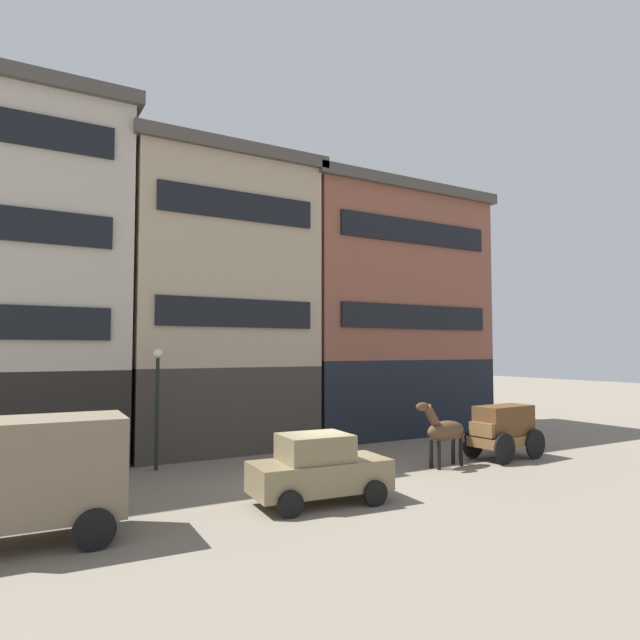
{
  "coord_description": "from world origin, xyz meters",
  "views": [
    {
      "loc": [
        -8.04,
        -13.7,
        4.06
      ],
      "look_at": [
        0.89,
        1.87,
        5.05
      ],
      "focal_mm": 30.85,
      "sensor_mm": 36.0,
      "label": 1
    }
  ],
  "objects_px": {
    "cargo_wagon": "(503,428)",
    "sedan_dark": "(319,469)",
    "streetlamp_curbside": "(157,391)",
    "delivery_truck_near": "(23,477)",
    "fire_hydrant_curbside": "(340,441)",
    "draft_horse": "(444,430)"
  },
  "relations": [
    {
      "from": "streetlamp_curbside",
      "to": "draft_horse",
      "type": "bearing_deg",
      "value": -26.75
    },
    {
      "from": "draft_horse",
      "to": "sedan_dark",
      "type": "height_order",
      "value": "draft_horse"
    },
    {
      "from": "delivery_truck_near",
      "to": "cargo_wagon",
      "type": "bearing_deg",
      "value": 5.14
    },
    {
      "from": "draft_horse",
      "to": "fire_hydrant_curbside",
      "type": "xyz_separation_m",
      "value": [
        -1.59,
        4.31,
        -0.84
      ]
    },
    {
      "from": "delivery_truck_near",
      "to": "streetlamp_curbside",
      "type": "height_order",
      "value": "streetlamp_curbside"
    },
    {
      "from": "cargo_wagon",
      "to": "fire_hydrant_curbside",
      "type": "relative_size",
      "value": 3.62
    },
    {
      "from": "sedan_dark",
      "to": "fire_hydrant_curbside",
      "type": "relative_size",
      "value": 4.59
    },
    {
      "from": "draft_horse",
      "to": "sedan_dark",
      "type": "distance_m",
      "value": 6.28
    },
    {
      "from": "sedan_dark",
      "to": "draft_horse",
      "type": "bearing_deg",
      "value": 16.18
    },
    {
      "from": "cargo_wagon",
      "to": "delivery_truck_near",
      "type": "xyz_separation_m",
      "value": [
        -15.93,
        -1.43,
        0.28
      ]
    },
    {
      "from": "streetlamp_curbside",
      "to": "cargo_wagon",
      "type": "bearing_deg",
      "value": -20.68
    },
    {
      "from": "draft_horse",
      "to": "sedan_dark",
      "type": "xyz_separation_m",
      "value": [
        -6.03,
        -1.75,
        -0.36
      ]
    },
    {
      "from": "cargo_wagon",
      "to": "sedan_dark",
      "type": "height_order",
      "value": "cargo_wagon"
    },
    {
      "from": "cargo_wagon",
      "to": "sedan_dark",
      "type": "relative_size",
      "value": 0.79
    },
    {
      "from": "cargo_wagon",
      "to": "delivery_truck_near",
      "type": "relative_size",
      "value": 0.68
    },
    {
      "from": "cargo_wagon",
      "to": "draft_horse",
      "type": "height_order",
      "value": "draft_horse"
    },
    {
      "from": "cargo_wagon",
      "to": "sedan_dark",
      "type": "xyz_separation_m",
      "value": [
        -8.98,
        -1.75,
        -0.23
      ]
    },
    {
      "from": "cargo_wagon",
      "to": "streetlamp_curbside",
      "type": "xyz_separation_m",
      "value": [
        -11.78,
        4.44,
        1.52
      ]
    },
    {
      "from": "sedan_dark",
      "to": "fire_hydrant_curbside",
      "type": "xyz_separation_m",
      "value": [
        4.43,
        6.06,
        -0.49
      ]
    },
    {
      "from": "delivery_truck_near",
      "to": "sedan_dark",
      "type": "xyz_separation_m",
      "value": [
        6.95,
        -0.32,
        -0.51
      ]
    },
    {
      "from": "cargo_wagon",
      "to": "streetlamp_curbside",
      "type": "distance_m",
      "value": 12.68
    },
    {
      "from": "cargo_wagon",
      "to": "fire_hydrant_curbside",
      "type": "xyz_separation_m",
      "value": [
        -4.54,
        4.31,
        -0.72
      ]
    }
  ]
}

